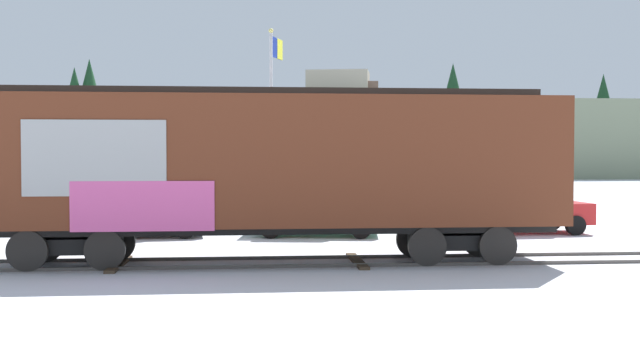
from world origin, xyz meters
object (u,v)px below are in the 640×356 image
Objects in this scene: flagpole at (273,100)px; parked_car_green at (314,210)px; freight_car at (268,164)px; parked_car_black at (134,210)px; parked_car_red at (521,208)px.

parked_car_green is at bearing -74.25° from flagpole.
parked_car_black is (-4.19, 6.16, -1.53)m from freight_car.
parked_car_green is 0.97× the size of parked_car_red.
parked_car_green is at bearing 75.63° from freight_car.
parked_car_green is 6.89m from parked_car_red.
parked_car_black is at bearing -136.47° from flagpole.
parked_car_red is (6.88, 0.24, 0.01)m from parked_car_green.
parked_car_red is at bearing 1.98° from parked_car_green.
freight_car reaches higher than parked_car_black.
parked_car_green is at bearing -1.32° from parked_car_black.
parked_car_black is 12.61m from parked_car_red.
parked_car_black reaches higher than parked_car_red.
freight_car is 3.25× the size of parked_car_green.
freight_car is 10.61m from parked_car_red.
freight_car is 10.67m from flagpole.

